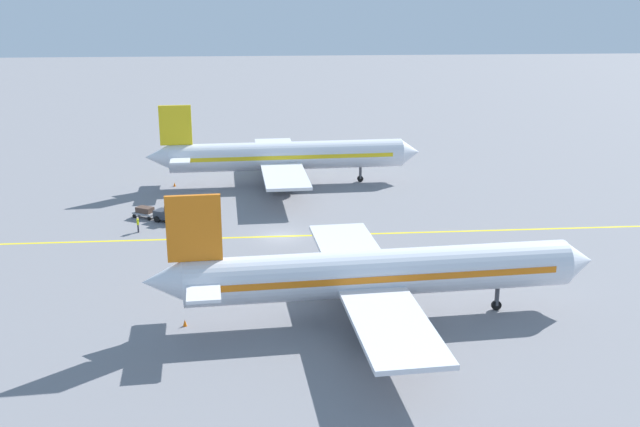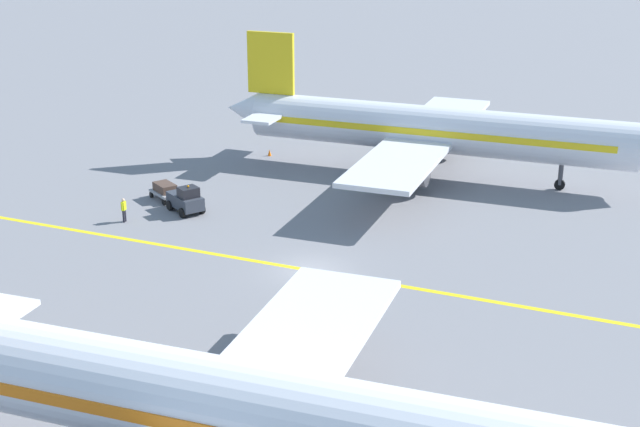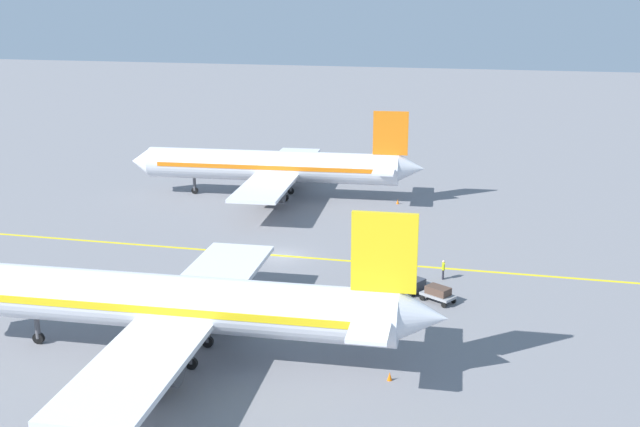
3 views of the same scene
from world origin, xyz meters
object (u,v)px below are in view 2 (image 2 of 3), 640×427
airplane_at_gate (431,130)px  ground_crew_worker (124,209)px  baggage_tug_dark (186,200)px  traffic_cone_mid_apron (270,153)px  airplane_adjacent_stand (248,414)px  baggage_cart_trailing (165,190)px

airplane_at_gate → ground_crew_worker: size_ratio=21.15×
baggage_tug_dark → traffic_cone_mid_apron: bearing=-175.8°
ground_crew_worker → airplane_at_gate: bearing=139.4°
airplane_adjacent_stand → baggage_cart_trailing: size_ratio=12.05×
airplane_adjacent_stand → baggage_tug_dark: (-26.11, -19.00, -2.81)m
airplane_adjacent_stand → traffic_cone_mid_apron: (-41.16, -20.10, -3.43)m
airplane_adjacent_stand → baggage_tug_dark: bearing=-144.0°
ground_crew_worker → traffic_cone_mid_apron: 18.53m
airplane_at_gate → baggage_tug_dark: airplane_at_gate is taller
traffic_cone_mid_apron → baggage_cart_trailing: bearing=-7.4°
airplane_at_gate → baggage_cart_trailing: 21.03m
airplane_adjacent_stand → baggage_tug_dark: 32.41m
airplane_at_gate → ground_crew_worker: bearing=-40.6°
traffic_cone_mid_apron → baggage_tug_dark: bearing=4.2°
airplane_adjacent_stand → baggage_cart_trailing: (-27.80, -21.84, -2.95)m
baggage_cart_trailing → traffic_cone_mid_apron: bearing=172.6°
ground_crew_worker → traffic_cone_mid_apron: size_ratio=3.05×
airplane_adjacent_stand → baggage_cart_trailing: 35.47m
baggage_tug_dark → ground_crew_worker: (3.39, -2.80, 0.01)m
ground_crew_worker → traffic_cone_mid_apron: (-18.44, 1.71, -0.63)m
baggage_tug_dark → baggage_cart_trailing: (-1.69, -2.83, -0.14)m
traffic_cone_mid_apron → ground_crew_worker: bearing=-5.3°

